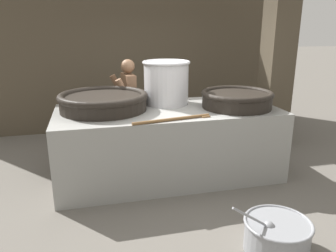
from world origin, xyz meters
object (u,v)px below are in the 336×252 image
giant_wok_far (237,99)px  giant_wok_near (103,101)px  cook (129,105)px  stock_pot (166,82)px  prep_bowl_vegetables (277,234)px

giant_wok_far → giant_wok_near: bearing=171.3°
giant_wok_near → cook: cook is taller
stock_pot → cook: stock_pot is taller
giant_wok_near → prep_bowl_vegetables: bearing=-54.5°
cook → giant_wok_near: bearing=55.0°
giant_wok_near → prep_bowl_vegetables: giant_wok_near is taller
cook → prep_bowl_vegetables: 3.26m
giant_wok_far → cook: bearing=143.1°
giant_wok_near → stock_pot: size_ratio=1.76×
giant_wok_near → stock_pot: 1.01m
cook → prep_bowl_vegetables: cook is taller
cook → stock_pot: bearing=123.9°
cook → prep_bowl_vegetables: size_ratio=1.90×
cook → prep_bowl_vegetables: bearing=104.4°
giant_wok_near → giant_wok_far: (1.93, -0.30, -0.00)m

